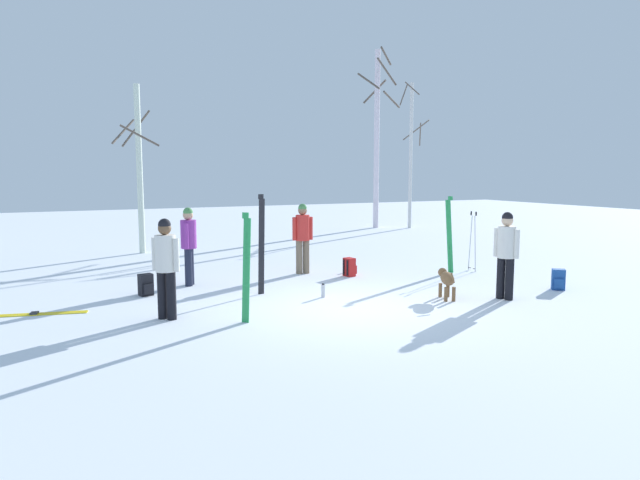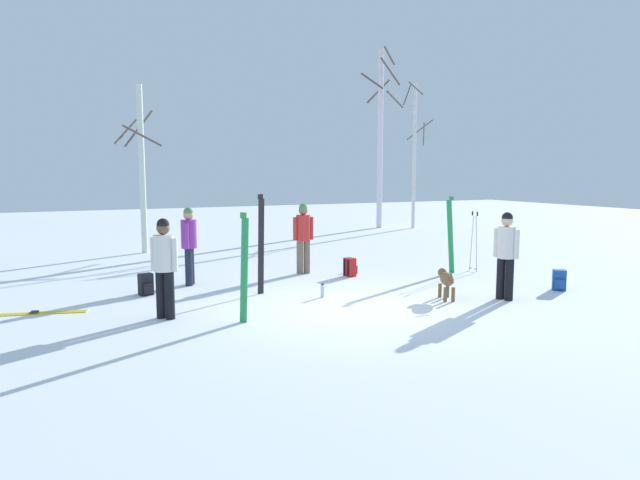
{
  "view_description": "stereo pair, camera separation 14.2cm",
  "coord_description": "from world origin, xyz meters",
  "px_view_note": "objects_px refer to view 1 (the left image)",
  "views": [
    {
      "loc": [
        -4.96,
        -8.94,
        2.5
      ],
      "look_at": [
        0.38,
        2.17,
        1.0
      ],
      "focal_mm": 31.88,
      "sensor_mm": 36.0,
      "label": 1
    },
    {
      "loc": [
        -4.83,
        -9.0,
        2.5
      ],
      "look_at": [
        0.38,
        2.17,
        1.0
      ],
      "focal_mm": 31.88,
      "sensor_mm": 36.0,
      "label": 2
    }
  ],
  "objects_px": {
    "ski_pair_planted_1": "(449,235)",
    "birch_tree_2": "(377,134)",
    "person_0": "(506,250)",
    "ski_pair_lying_0": "(37,314)",
    "birch_tree_3": "(411,153)",
    "backpack_1": "(350,267)",
    "person_1": "(303,234)",
    "backpack_2": "(146,285)",
    "ski_poles_0": "(473,239)",
    "water_bottle_0": "(323,291)",
    "ski_pair_planted_2": "(261,245)",
    "water_bottle_1": "(350,267)",
    "birch_tree_1": "(139,167)",
    "dog": "(447,279)",
    "person_2": "(189,241)",
    "person_3": "(166,262)",
    "backpack_0": "(558,280)",
    "ski_pair_planted_0": "(246,268)"
  },
  "relations": [
    {
      "from": "ski_pair_planted_1",
      "to": "water_bottle_0",
      "type": "bearing_deg",
      "value": -163.62
    },
    {
      "from": "backpack_2",
      "to": "birch_tree_3",
      "type": "distance_m",
      "value": 15.98
    },
    {
      "from": "backpack_1",
      "to": "ski_pair_lying_0",
      "type": "bearing_deg",
      "value": -172.76
    },
    {
      "from": "person_1",
      "to": "backpack_1",
      "type": "distance_m",
      "value": 1.41
    },
    {
      "from": "backpack_2",
      "to": "birch_tree_2",
      "type": "xyz_separation_m",
      "value": [
        11.44,
        9.92,
        3.88
      ]
    },
    {
      "from": "water_bottle_1",
      "to": "birch_tree_2",
      "type": "relative_size",
      "value": 0.03
    },
    {
      "from": "person_1",
      "to": "birch_tree_1",
      "type": "height_order",
      "value": "birch_tree_1"
    },
    {
      "from": "person_0",
      "to": "birch_tree_2",
      "type": "xyz_separation_m",
      "value": [
        5.15,
        13.31,
        3.11
      ]
    },
    {
      "from": "ski_pair_lying_0",
      "to": "birch_tree_3",
      "type": "bearing_deg",
      "value": 34.06
    },
    {
      "from": "dog",
      "to": "backpack_1",
      "type": "xyz_separation_m",
      "value": [
        -0.56,
        2.95,
        -0.17
      ]
    },
    {
      "from": "person_1",
      "to": "backpack_1",
      "type": "xyz_separation_m",
      "value": [
        0.87,
        -0.81,
        -0.77
      ]
    },
    {
      "from": "water_bottle_1",
      "to": "dog",
      "type": "bearing_deg",
      "value": -85.88
    },
    {
      "from": "ski_pair_planted_1",
      "to": "ski_poles_0",
      "type": "distance_m",
      "value": 0.67
    },
    {
      "from": "ski_pair_planted_2",
      "to": "water_bottle_1",
      "type": "relative_size",
      "value": 8.71
    },
    {
      "from": "person_3",
      "to": "person_1",
      "type": "bearing_deg",
      "value": 37.66
    },
    {
      "from": "backpack_1",
      "to": "ski_pair_planted_1",
      "type": "bearing_deg",
      "value": -13.72
    },
    {
      "from": "dog",
      "to": "backpack_2",
      "type": "xyz_separation_m",
      "value": [
        -5.28,
        2.86,
        -0.17
      ]
    },
    {
      "from": "ski_pair_planted_1",
      "to": "birch_tree_2",
      "type": "bearing_deg",
      "value": 67.89
    },
    {
      "from": "ski_pair_planted_1",
      "to": "water_bottle_1",
      "type": "xyz_separation_m",
      "value": [
        -2.17,
        1.13,
        -0.83
      ]
    },
    {
      "from": "ski_pair_lying_0",
      "to": "ski_pair_planted_1",
      "type": "bearing_deg",
      "value": 1.55
    },
    {
      "from": "ski_pair_planted_0",
      "to": "backpack_2",
      "type": "xyz_separation_m",
      "value": [
        -1.18,
        2.87,
        -0.7
      ]
    },
    {
      "from": "ski_pair_planted_2",
      "to": "ski_poles_0",
      "type": "relative_size",
      "value": 1.36
    },
    {
      "from": "birch_tree_1",
      "to": "birch_tree_2",
      "type": "height_order",
      "value": "birch_tree_2"
    },
    {
      "from": "backpack_2",
      "to": "ski_pair_lying_0",
      "type": "bearing_deg",
      "value": -159.0
    },
    {
      "from": "water_bottle_1",
      "to": "birch_tree_2",
      "type": "height_order",
      "value": "birch_tree_2"
    },
    {
      "from": "birch_tree_1",
      "to": "birch_tree_3",
      "type": "relative_size",
      "value": 0.8
    },
    {
      "from": "person_0",
      "to": "person_2",
      "type": "height_order",
      "value": "same"
    },
    {
      "from": "birch_tree_1",
      "to": "birch_tree_3",
      "type": "xyz_separation_m",
      "value": [
        11.87,
        2.91,
        0.65
      ]
    },
    {
      "from": "backpack_0",
      "to": "birch_tree_2",
      "type": "bearing_deg",
      "value": 75.17
    },
    {
      "from": "ski_pair_lying_0",
      "to": "backpack_0",
      "type": "bearing_deg",
      "value": -13.82
    },
    {
      "from": "backpack_1",
      "to": "water_bottle_0",
      "type": "xyz_separation_m",
      "value": [
        -1.58,
        -1.79,
        -0.08
      ]
    },
    {
      "from": "person_3",
      "to": "birch_tree_3",
      "type": "xyz_separation_m",
      "value": [
        12.68,
        11.23,
        2.31
      ]
    },
    {
      "from": "ski_pair_lying_0",
      "to": "birch_tree_3",
      "type": "distance_m",
      "value": 18.03
    },
    {
      "from": "backpack_2",
      "to": "water_bottle_1",
      "type": "distance_m",
      "value": 5.07
    },
    {
      "from": "person_0",
      "to": "ski_pair_planted_1",
      "type": "bearing_deg",
      "value": 72.42
    },
    {
      "from": "ski_pair_lying_0",
      "to": "backpack_1",
      "type": "xyz_separation_m",
      "value": [
        6.7,
        0.85,
        0.2
      ]
    },
    {
      "from": "water_bottle_0",
      "to": "birch_tree_3",
      "type": "height_order",
      "value": "birch_tree_3"
    },
    {
      "from": "dog",
      "to": "backpack_1",
      "type": "relative_size",
      "value": 1.93
    },
    {
      "from": "backpack_1",
      "to": "birch_tree_3",
      "type": "height_order",
      "value": "birch_tree_3"
    },
    {
      "from": "person_2",
      "to": "birch_tree_2",
      "type": "distance_m",
      "value": 14.27
    },
    {
      "from": "person_1",
      "to": "ski_pair_planted_2",
      "type": "xyz_separation_m",
      "value": [
        -1.7,
        -1.76,
        0.03
      ]
    },
    {
      "from": "backpack_2",
      "to": "person_2",
      "type": "bearing_deg",
      "value": 32.75
    },
    {
      "from": "dog",
      "to": "backpack_1",
      "type": "bearing_deg",
      "value": 100.67
    },
    {
      "from": "person_0",
      "to": "water_bottle_1",
      "type": "height_order",
      "value": "person_0"
    },
    {
      "from": "person_1",
      "to": "ski_poles_0",
      "type": "height_order",
      "value": "person_1"
    },
    {
      "from": "ski_pair_planted_1",
      "to": "ski_poles_0",
      "type": "relative_size",
      "value": 1.26
    },
    {
      "from": "person_1",
      "to": "ski_pair_planted_2",
      "type": "bearing_deg",
      "value": -133.9
    },
    {
      "from": "person_1",
      "to": "person_0",
      "type": "bearing_deg",
      "value": -60.53
    },
    {
      "from": "ski_poles_0",
      "to": "water_bottle_1",
      "type": "distance_m",
      "value": 3.15
    },
    {
      "from": "person_2",
      "to": "backpack_2",
      "type": "relative_size",
      "value": 3.9
    }
  ]
}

